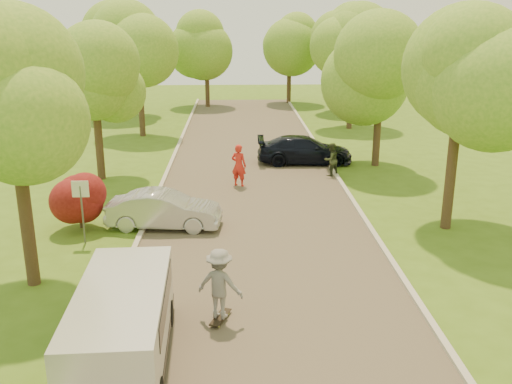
{
  "coord_description": "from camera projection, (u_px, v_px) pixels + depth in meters",
  "views": [
    {
      "loc": [
        -0.74,
        -13.96,
        7.29
      ],
      "look_at": [
        -0.01,
        5.4,
        1.3
      ],
      "focal_mm": 40.0,
      "sensor_mm": 36.0,
      "label": 1
    }
  ],
  "objects": [
    {
      "name": "red_shrub",
      "position": [
        79.0,
        199.0,
        20.2
      ],
      "size": [
        1.7,
        1.7,
        1.95
      ],
      "color": "#382619",
      "rests_on": "ground"
    },
    {
      "name": "tree_l_far",
      "position": [
        141.0,
        47.0,
        34.66
      ],
      "size": [
        4.92,
        4.8,
        7.79
      ],
      "color": "#382619",
      "rests_on": "ground"
    },
    {
      "name": "skateboarder",
      "position": [
        220.0,
        284.0,
        13.94
      ],
      "size": [
        1.33,
        1.03,
        1.81
      ],
      "primitive_type": "imported",
      "rotation": [
        0.0,
        0.0,
        2.79
      ],
      "color": "gray",
      "rests_on": "longboard"
    },
    {
      "name": "person_striped",
      "position": [
        239.0,
        165.0,
        25.26
      ],
      "size": [
        0.82,
        0.71,
        1.91
      ],
      "primitive_type": "imported",
      "rotation": [
        0.0,
        0.0,
        2.71
      ],
      "color": "red",
      "rests_on": "ground"
    },
    {
      "name": "street_sign",
      "position": [
        81.0,
        199.0,
        18.65
      ],
      "size": [
        0.55,
        0.06,
        2.17
      ],
      "color": "#59595E",
      "rests_on": "ground"
    },
    {
      "name": "tree_r_midb",
      "position": [
        385.0,
        68.0,
        27.66
      ],
      "size": [
        4.51,
        4.4,
        7.01
      ],
      "color": "#382619",
      "rests_on": "ground"
    },
    {
      "name": "road",
      "position": [
        254.0,
        204.0,
        23.14
      ],
      "size": [
        8.0,
        60.0,
        0.01
      ],
      "primitive_type": "cube",
      "color": "#4C4438",
      "rests_on": "ground"
    },
    {
      "name": "curb_right",
      "position": [
        353.0,
        201.0,
        23.27
      ],
      "size": [
        0.18,
        60.0,
        0.12
      ],
      "primitive_type": "cube",
      "color": "#B2AD9E",
      "rests_on": "ground"
    },
    {
      "name": "tree_bg_c",
      "position": [
        209.0,
        45.0,
        46.38
      ],
      "size": [
        4.92,
        4.8,
        7.33
      ],
      "color": "#382619",
      "rests_on": "ground"
    },
    {
      "name": "dark_sedan",
      "position": [
        304.0,
        150.0,
        29.3
      ],
      "size": [
        4.91,
        2.11,
        1.41
      ],
      "primitive_type": "imported",
      "rotation": [
        0.0,
        0.0,
        1.54
      ],
      "color": "black",
      "rests_on": "ground"
    },
    {
      "name": "ground",
      "position": [
        264.0,
        296.0,
        15.5
      ],
      "size": [
        100.0,
        100.0,
        0.0
      ],
      "primitive_type": "plane",
      "color": "#436718",
      "rests_on": "ground"
    },
    {
      "name": "tree_l_mida",
      "position": [
        19.0,
        102.0,
        14.7
      ],
      "size": [
        4.71,
        4.6,
        7.39
      ],
      "color": "#382619",
      "rests_on": "ground"
    },
    {
      "name": "tree_r_mida",
      "position": [
        468.0,
        71.0,
        18.89
      ],
      "size": [
        5.13,
        5.0,
        7.95
      ],
      "color": "#382619",
      "rests_on": "ground"
    },
    {
      "name": "tree_bg_d",
      "position": [
        292.0,
        40.0,
        48.45
      ],
      "size": [
        5.12,
        5.0,
        7.72
      ],
      "color": "#382619",
      "rests_on": "ground"
    },
    {
      "name": "tree_bg_b",
      "position": [
        348.0,
        39.0,
        44.71
      ],
      "size": [
        5.12,
        5.0,
        7.95
      ],
      "color": "#382619",
      "rests_on": "ground"
    },
    {
      "name": "longboard",
      "position": [
        220.0,
        317.0,
        14.21
      ],
      "size": [
        0.56,
        0.96,
        0.11
      ],
      "rotation": [
        0.0,
        0.0,
        2.79
      ],
      "color": "black",
      "rests_on": "ground"
    },
    {
      "name": "minivan",
      "position": [
        123.0,
        324.0,
        12.26
      ],
      "size": [
        2.05,
        4.84,
        1.77
      ],
      "rotation": [
        0.0,
        0.0,
        0.04
      ],
      "color": "silver",
      "rests_on": "ground"
    },
    {
      "name": "tree_bg_a",
      "position": [
        126.0,
        44.0,
        42.26
      ],
      "size": [
        5.12,
        5.0,
        7.72
      ],
      "color": "#382619",
      "rests_on": "ground"
    },
    {
      "name": "curb_left",
      "position": [
        154.0,
        203.0,
        22.98
      ],
      "size": [
        0.18,
        60.0,
        0.12
      ],
      "primitive_type": "cube",
      "color": "#B2AD9E",
      "rests_on": "ground"
    },
    {
      "name": "person_olive",
      "position": [
        331.0,
        160.0,
        26.95
      ],
      "size": [
        0.97,
        0.91,
        1.58
      ],
      "primitive_type": "imported",
      "rotation": [
        0.0,
        0.0,
        3.67
      ],
      "color": "#2F3821",
      "rests_on": "ground"
    },
    {
      "name": "silver_sedan",
      "position": [
        164.0,
        210.0,
        20.35
      ],
      "size": [
        4.17,
        1.81,
        1.33
      ],
      "primitive_type": "imported",
      "rotation": [
        0.0,
        0.0,
        1.47
      ],
      "color": "#AFAFB4",
      "rests_on": "ground"
    },
    {
      "name": "tree_r_far",
      "position": [
        357.0,
        40.0,
        36.95
      ],
      "size": [
        5.33,
        5.2,
        8.34
      ],
      "color": "#382619",
      "rests_on": "ground"
    },
    {
      "name": "tree_l_midb",
      "position": [
        98.0,
        80.0,
        25.36
      ],
      "size": [
        4.3,
        4.2,
        6.62
      ],
      "color": "#382619",
      "rests_on": "ground"
    }
  ]
}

